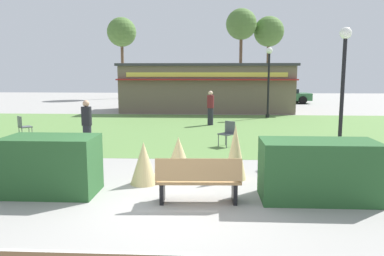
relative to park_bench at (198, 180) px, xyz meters
name	(u,v)px	position (x,y,z in m)	size (l,w,h in m)	color
ground_plane	(170,204)	(-0.56, -0.09, -0.48)	(80.00, 80.00, 0.00)	#999691
lawn_patch	(194,129)	(-0.56, 9.86, -0.48)	(36.00, 12.00, 0.01)	#5B8442
park_bench	(198,180)	(0.00, 0.00, 0.00)	(1.72, 0.60, 0.95)	tan
hedge_left	(52,165)	(-3.18, 0.44, 0.15)	(1.93, 1.10, 1.25)	#28562B
hedge_right	(318,170)	(2.44, 0.35, 0.14)	(2.33, 1.10, 1.23)	#28562B
ornamental_grass_behind_left	(235,152)	(0.84, 1.78, 0.20)	(0.55, 0.55, 1.36)	#D1BC7F
ornamental_grass_behind_right	(144,163)	(-1.33, 1.27, 0.02)	(0.65, 0.65, 1.00)	#D1BC7F
ornamental_grass_behind_center	(178,158)	(-0.56, 1.81, 0.04)	(0.76, 0.76, 1.04)	#D1BC7F
lamppost_mid	(343,75)	(4.33, 4.81, 2.03)	(0.36, 0.36, 3.97)	black
lamppost_far	(269,74)	(3.45, 14.58, 2.03)	(0.36, 0.36, 3.97)	black
food_kiosk	(207,87)	(-0.12, 18.33, 1.09)	(11.28, 4.89, 3.13)	#6B5B4C
cafe_chair_west	(228,132)	(0.82, 5.93, 0.05)	(0.62, 0.62, 0.89)	#4C5156
cafe_chair_east	(23,125)	(-7.21, 7.15, 0.05)	(0.62, 0.62, 0.89)	#4C5156
person_strolling	(87,125)	(-3.90, 4.98, 0.38)	(0.34, 0.34, 1.69)	#23232D
person_standing	(210,108)	(0.18, 11.34, 0.38)	(0.34, 0.34, 1.69)	#23232D
parked_car_west_slot	(165,95)	(-3.75, 24.93, 0.16)	(4.30, 2.24, 1.20)	#B7BABF
parked_car_center_slot	(229,95)	(1.68, 24.93, 0.16)	(4.26, 2.16, 1.20)	navy
parked_car_east_slot	(284,95)	(6.26, 24.93, 0.16)	(4.27, 2.20, 1.20)	#2D6638
tree_left_bg	(269,32)	(5.49, 29.38, 5.78)	(2.80, 2.80, 7.72)	brown
tree_right_bg	(241,25)	(2.86, 28.43, 6.33)	(2.80, 2.80, 8.29)	brown
tree_center_bg	(122,33)	(-8.53, 29.95, 5.85)	(2.80, 2.80, 7.80)	brown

